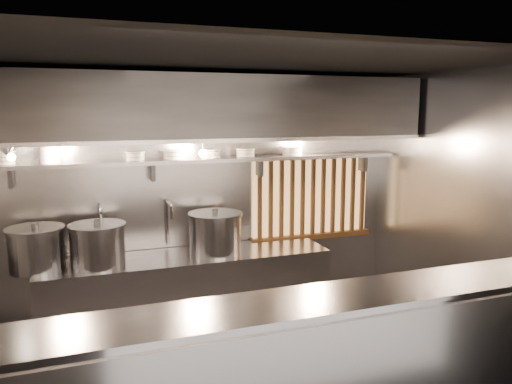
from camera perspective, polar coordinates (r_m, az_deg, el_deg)
floor at (r=4.76m, az=-0.67°, el=-21.06°), size 4.50×4.50×0.00m
ceiling at (r=4.12m, az=-0.75°, el=14.80°), size 4.50×4.50×0.00m
wall_back at (r=5.63m, az=-5.73°, el=-1.01°), size 4.50×0.00×4.50m
wall_right at (r=5.38m, az=22.56°, el=-2.17°), size 0.00×3.00×3.00m
serving_counter at (r=3.70m, az=4.53°, el=-20.50°), size 4.50×0.56×1.13m
cooking_bench at (r=5.48m, az=-7.70°, el=-11.69°), size 3.00×0.70×0.90m
bowl_shelf at (r=5.39m, az=-5.34°, el=3.69°), size 4.40×0.34×0.04m
exhaust_hood at (r=5.16m, az=-4.80°, el=9.49°), size 4.40×0.81×0.65m
wood_screen at (r=6.04m, az=6.43°, el=-0.52°), size 1.56×0.09×1.04m
faucet_left at (r=5.36m, az=-17.37°, el=-2.94°), size 0.04×0.30×0.50m
faucet_right at (r=5.43m, az=-9.97°, el=-2.50°), size 0.04×0.30×0.50m
heat_lamp at (r=4.77m, az=-26.54°, el=4.27°), size 0.25×0.35×0.20m
pendant_bulb at (r=5.25m, az=-6.08°, el=4.41°), size 0.09×0.09×0.19m
stock_pot_left at (r=5.20m, az=-23.79°, el=-5.93°), size 0.62×0.62×0.45m
stock_pot_mid at (r=5.13m, az=-17.63°, el=-5.76°), size 0.56×0.56×0.46m
stock_pot_right at (r=5.33m, az=-4.67°, el=-4.66°), size 0.64×0.64×0.48m
bowl_stack_0 at (r=5.26m, az=-26.82°, el=3.52°), size 0.20×0.20×0.13m
bowl_stack_1 at (r=5.22m, az=-22.46°, el=3.99°), size 0.20×0.20×0.17m
bowl_stack_2 at (r=5.25m, az=-13.62°, el=4.05°), size 0.20×0.20×0.09m
bowl_stack_3 at (r=5.31m, az=-9.34°, el=4.24°), size 0.24×0.24×0.09m
bowl_stack_4 at (r=5.39m, az=-5.20°, el=4.40°), size 0.23×0.23×0.09m
bowl_stack_5 at (r=5.51m, az=-1.22°, el=4.54°), size 0.21×0.21×0.09m
bowl_stack_6 at (r=5.71m, az=4.15°, el=4.69°), size 0.24×0.24×0.09m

